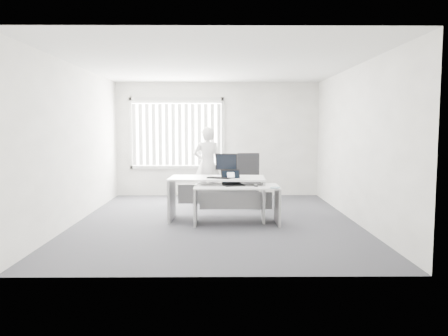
{
  "coord_description": "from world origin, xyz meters",
  "views": [
    {
      "loc": [
        0.08,
        -7.84,
        1.7
      ],
      "look_at": [
        0.14,
        0.15,
        0.95
      ],
      "focal_mm": 35.0,
      "sensor_mm": 36.0,
      "label": 1
    }
  ],
  "objects_px": {
    "desk_near": "(237,196)",
    "laptop": "(234,178)",
    "desk_far": "(217,189)",
    "person": "(207,165)",
    "monitor": "(226,164)",
    "office_chair": "(249,190)"
  },
  "relations": [
    {
      "from": "desk_near",
      "to": "monitor",
      "type": "xyz_separation_m",
      "value": [
        -0.17,
        0.64,
        0.51
      ]
    },
    {
      "from": "office_chair",
      "to": "monitor",
      "type": "relative_size",
      "value": 2.73
    },
    {
      "from": "office_chair",
      "to": "laptop",
      "type": "relative_size",
      "value": 3.24
    },
    {
      "from": "desk_near",
      "to": "monitor",
      "type": "height_order",
      "value": "monitor"
    },
    {
      "from": "desk_near",
      "to": "desk_far",
      "type": "distance_m",
      "value": 0.5
    },
    {
      "from": "person",
      "to": "monitor",
      "type": "bearing_deg",
      "value": 101.76
    },
    {
      "from": "desk_near",
      "to": "office_chair",
      "type": "relative_size",
      "value": 1.3
    },
    {
      "from": "office_chair",
      "to": "laptop",
      "type": "distance_m",
      "value": 1.79
    },
    {
      "from": "laptop",
      "to": "monitor",
      "type": "relative_size",
      "value": 0.84
    },
    {
      "from": "person",
      "to": "laptop",
      "type": "height_order",
      "value": "person"
    },
    {
      "from": "desk_far",
      "to": "laptop",
      "type": "distance_m",
      "value": 0.51
    },
    {
      "from": "desk_far",
      "to": "office_chair",
      "type": "height_order",
      "value": "office_chair"
    },
    {
      "from": "desk_far",
      "to": "person",
      "type": "xyz_separation_m",
      "value": [
        -0.24,
        1.95,
        0.28
      ]
    },
    {
      "from": "desk_near",
      "to": "laptop",
      "type": "xyz_separation_m",
      "value": [
        -0.05,
        0.01,
        0.33
      ]
    },
    {
      "from": "desk_near",
      "to": "laptop",
      "type": "bearing_deg",
      "value": 164.69
    },
    {
      "from": "desk_near",
      "to": "office_chair",
      "type": "xyz_separation_m",
      "value": [
        0.33,
        1.7,
        -0.13
      ]
    },
    {
      "from": "desk_far",
      "to": "laptop",
      "type": "xyz_separation_m",
      "value": [
        0.29,
        -0.34,
        0.25
      ]
    },
    {
      "from": "office_chair",
      "to": "desk_near",
      "type": "bearing_deg",
      "value": -102.34
    },
    {
      "from": "office_chair",
      "to": "monitor",
      "type": "height_order",
      "value": "monitor"
    },
    {
      "from": "laptop",
      "to": "monitor",
      "type": "bearing_deg",
      "value": 82.49
    },
    {
      "from": "person",
      "to": "monitor",
      "type": "relative_size",
      "value": 4.09
    },
    {
      "from": "monitor",
      "to": "desk_far",
      "type": "bearing_deg",
      "value": -111.1
    }
  ]
}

